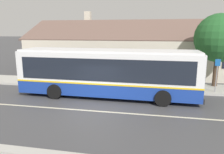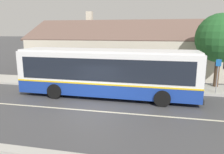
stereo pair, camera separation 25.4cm
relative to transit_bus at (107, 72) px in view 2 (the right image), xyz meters
The scene contains 9 objects.
ground_plane 3.40m from the transit_bus, 95.24° to the right, with size 300.00×300.00×0.00m, color #424244.
sidewalk_far 3.53m from the transit_bus, 94.91° to the left, with size 60.00×3.00×0.15m, color #ADAAA3.
lane_divider_stripe 3.39m from the transit_bus, 95.24° to the right, with size 60.00×0.16×0.01m, color beige.
community_building 10.78m from the transit_bus, 82.94° to the left, with size 23.50×10.01×6.73m.
transit_bus is the anchor object (origin of this frame).
bench_by_building 7.45m from the transit_bus, 155.29° to the left, with size 1.71×0.51×0.94m.
bench_down_street 4.23m from the transit_bus, 139.79° to the left, with size 1.81×0.51×0.94m.
street_tree_primary 9.11m from the transit_bus, 26.90° to the left, with size 3.71×3.71×5.80m.
bus_stop_sign 7.76m from the transit_bus, 15.64° to the left, with size 0.36×0.07×2.40m.
Camera 2 is at (3.68, -11.28, 4.48)m, focal length 35.00 mm.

